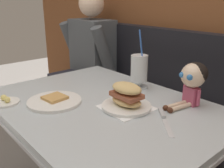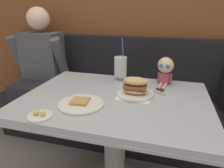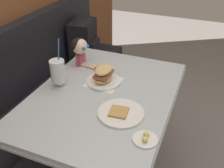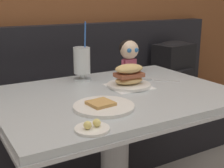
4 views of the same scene
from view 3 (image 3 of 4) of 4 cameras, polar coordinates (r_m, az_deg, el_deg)
booth_bench at (r=2.08m, az=-17.81°, el=-7.72°), size 2.60×0.48×1.00m
diner_table at (r=1.67m, az=-1.69°, el=-7.63°), size 1.11×0.81×0.74m
toast_plate at (r=1.38m, az=1.90°, el=-6.40°), size 0.25×0.25×0.03m
milkshake_glass at (r=1.59m, az=-11.84°, el=2.49°), size 0.10×0.10×0.32m
sandwich_plate at (r=1.63m, az=-1.87°, el=1.75°), size 0.22×0.22×0.12m
butter_saucer at (r=1.24m, az=7.32°, el=-11.90°), size 0.12×0.12×0.04m
butter_knife at (r=1.80m, az=-1.06°, el=3.42°), size 0.19×0.17×0.01m
seated_doll at (r=1.82m, az=-7.10°, el=7.90°), size 0.13×0.23×0.20m
backpack at (r=2.54m, az=-6.26°, el=9.96°), size 0.33×0.28×0.41m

